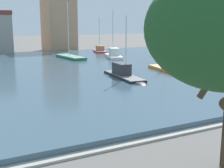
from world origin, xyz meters
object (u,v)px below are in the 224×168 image
sailboat_orange (163,70)px  sailboat_black (125,76)px  sailboat_white (113,56)px  sailboat_green (69,58)px  sailboat_red (99,51)px

sailboat_orange → sailboat_black: 7.48m
sailboat_white → sailboat_black: sailboat_white is taller
sailboat_orange → sailboat_green: 18.41m
sailboat_orange → sailboat_green: size_ratio=0.74×
sailboat_black → sailboat_red: bearing=69.8°
sailboat_orange → sailboat_white: sailboat_white is taller
sailboat_orange → sailboat_black: bearing=-157.9°
sailboat_orange → sailboat_red: 25.16m
sailboat_white → sailboat_green: size_ratio=0.90×
sailboat_black → sailboat_red: (10.19, 27.75, -0.03)m
sailboat_white → sailboat_red: 10.67m
sailboat_black → sailboat_red: size_ratio=1.17×
sailboat_white → sailboat_red: sailboat_white is taller
sailboat_black → sailboat_orange: bearing=22.1°
sailboat_white → sailboat_red: size_ratio=1.17×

